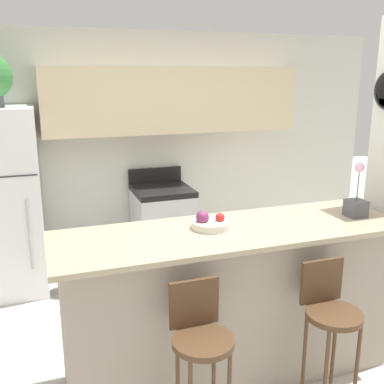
{
  "coord_description": "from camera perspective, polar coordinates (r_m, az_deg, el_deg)",
  "views": [
    {
      "loc": [
        -1.18,
        -2.57,
        2.09
      ],
      "look_at": [
        0.0,
        0.8,
        1.15
      ],
      "focal_mm": 42.0,
      "sensor_mm": 36.0,
      "label": 1
    }
  ],
  "objects": [
    {
      "name": "trash_bin",
      "position": [
        4.66,
        -15.03,
        -9.92
      ],
      "size": [
        0.28,
        0.28,
        0.38
      ],
      "color": "#59595B",
      "rests_on": "ground_plane"
    },
    {
      "name": "counter_bar",
      "position": [
        3.22,
        4.87,
        -13.87
      ],
      "size": [
        2.37,
        0.73,
        1.1
      ],
      "color": "gray",
      "rests_on": "ground_plane"
    },
    {
      "name": "bar_stool_left",
      "position": [
        2.6,
        1.1,
        -18.65
      ],
      "size": [
        0.34,
        0.34,
        0.99
      ],
      "color": "#4C331E",
      "rests_on": "ground_plane"
    },
    {
      "name": "bar_stool_right",
      "position": [
        2.96,
        17.1,
        -14.91
      ],
      "size": [
        0.34,
        0.34,
        0.99
      ],
      "color": "#4C331E",
      "rests_on": "ground_plane"
    },
    {
      "name": "refrigerator",
      "position": [
        4.66,
        -23.03,
        -1.3
      ],
      "size": [
        0.73,
        0.71,
        1.8
      ],
      "color": "white",
      "rests_on": "ground_plane"
    },
    {
      "name": "stove_range",
      "position": [
        4.97,
        -3.73,
        -4.46
      ],
      "size": [
        0.61,
        0.64,
        1.07
      ],
      "color": "silver",
      "rests_on": "ground_plane"
    },
    {
      "name": "ground_plane",
      "position": [
        3.52,
        4.66,
        -21.81
      ],
      "size": [
        14.0,
        14.0,
        0.0
      ],
      "primitive_type": "plane",
      "color": "beige"
    },
    {
      "name": "fruit_bowl",
      "position": [
        2.99,
        2.34,
        -3.95
      ],
      "size": [
        0.26,
        0.26,
        0.12
      ],
      "color": "silver",
      "rests_on": "counter_bar"
    },
    {
      "name": "orchid_vase",
      "position": [
        3.43,
        20.15,
        -1.23
      ],
      "size": [
        0.13,
        0.13,
        0.39
      ],
      "color": "#4C4C51",
      "rests_on": "counter_bar"
    },
    {
      "name": "wall_back",
      "position": [
        5.02,
        -4.31,
        7.96
      ],
      "size": [
        5.6,
        0.38,
        2.55
      ],
      "color": "silver",
      "rests_on": "ground_plane"
    }
  ]
}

